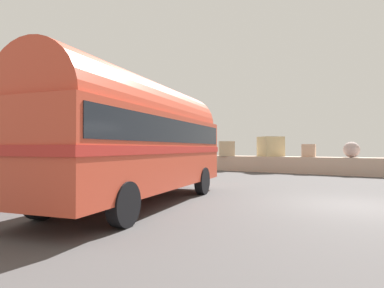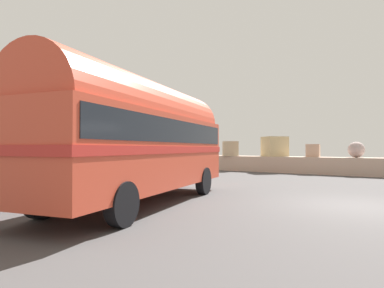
% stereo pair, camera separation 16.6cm
% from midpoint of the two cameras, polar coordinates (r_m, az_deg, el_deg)
% --- Properties ---
extents(ground, '(32.00, 26.00, 0.02)m').
position_cam_midpoint_polar(ground, '(10.59, 26.47, -9.69)').
color(ground, '#454242').
extents(vintage_coach, '(4.40, 8.91, 3.70)m').
position_cam_midpoint_polar(vintage_coach, '(9.79, -9.67, 1.49)').
color(vintage_coach, black).
rests_on(vintage_coach, ground).
extents(second_coach, '(5.21, 8.88, 3.70)m').
position_cam_midpoint_polar(second_coach, '(13.96, -21.02, 0.86)').
color(second_coach, black).
rests_on(second_coach, ground).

